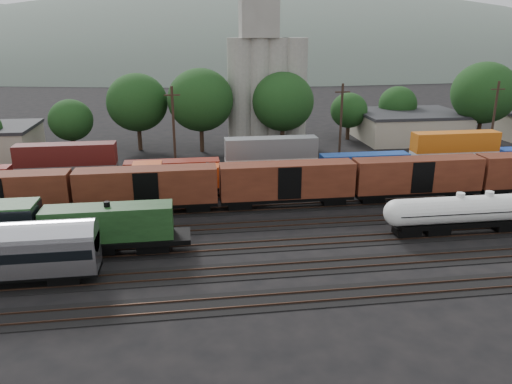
{
  "coord_description": "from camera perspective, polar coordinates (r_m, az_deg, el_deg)",
  "views": [
    {
      "loc": [
        -10.46,
        -47.36,
        19.34
      ],
      "look_at": [
        -3.34,
        2.0,
        3.0
      ],
      "focal_mm": 35.0,
      "sensor_mm": 36.0,
      "label": 1
    }
  ],
  "objects": [
    {
      "name": "ground",
      "position": [
        52.22,
        3.96,
        -3.64
      ],
      "size": [
        600.0,
        600.0,
        0.0
      ],
      "primitive_type": "plane",
      "color": "black"
    },
    {
      "name": "tracks",
      "position": [
        52.2,
        3.96,
        -3.6
      ],
      "size": [
        180.0,
        33.2,
        0.2
      ],
      "color": "black",
      "rests_on": "ground"
    },
    {
      "name": "green_locomotive",
      "position": [
        46.63,
        -20.44,
        -3.83
      ],
      "size": [
        18.7,
        3.3,
        4.95
      ],
      "color": "black",
      "rests_on": "ground"
    },
    {
      "name": "tank_car_a",
      "position": [
        52.56,
        22.13,
        -2.05
      ],
      "size": [
        15.27,
        2.73,
        4.0
      ],
      "color": "white",
      "rests_on": "ground"
    },
    {
      "name": "tank_car_b",
      "position": [
        54.13,
        24.91,
        -1.85
      ],
      "size": [
        15.3,
        2.74,
        4.01
      ],
      "color": "white",
      "rests_on": "ground"
    },
    {
      "name": "orange_locomotive",
      "position": [
        59.81,
        -8.24,
        1.49
      ],
      "size": [
        16.72,
        2.79,
        4.18
      ],
      "color": "black",
      "rests_on": "ground"
    },
    {
      "name": "boxcar_string",
      "position": [
        56.12,
        -20.21,
        0.19
      ],
      "size": [
        122.8,
        2.9,
        4.2
      ],
      "color": "black",
      "rests_on": "ground"
    },
    {
      "name": "container_wall",
      "position": [
        64.8,
        -12.78,
        2.72
      ],
      "size": [
        162.29,
        2.6,
        5.8
      ],
      "color": "black",
      "rests_on": "ground"
    },
    {
      "name": "grain_silo",
      "position": [
        84.87,
        1.18,
        12.67
      ],
      "size": [
        13.4,
        5.0,
        29.0
      ],
      "color": "gray",
      "rests_on": "ground"
    },
    {
      "name": "industrial_sheds",
      "position": [
        86.02,
        3.44,
        6.86
      ],
      "size": [
        119.38,
        17.26,
        5.1
      ],
      "color": "#9E937F",
      "rests_on": "ground"
    },
    {
      "name": "tree_band",
      "position": [
        84.69,
        -4.51,
        10.13
      ],
      "size": [
        161.61,
        19.71,
        14.11
      ],
      "color": "black",
      "rests_on": "ground"
    },
    {
      "name": "utility_poles",
      "position": [
        71.37,
        0.37,
        7.54
      ],
      "size": [
        122.2,
        0.36,
        12.0
      ],
      "color": "black",
      "rests_on": "ground"
    },
    {
      "name": "distant_hills",
      "position": [
        311.84,
        -1.84,
        10.78
      ],
      "size": [
        860.0,
        286.0,
        130.0
      ],
      "color": "#59665B",
      "rests_on": "ground"
    }
  ]
}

